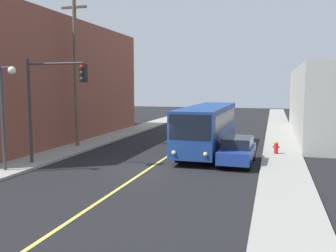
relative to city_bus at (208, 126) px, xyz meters
name	(u,v)px	position (x,y,z in m)	size (l,w,h in m)	color
ground_plane	(149,169)	(-2.20, -6.45, -1.82)	(120.00, 120.00, 0.00)	black
sidewalk_left	(107,138)	(-9.45, 3.55, -1.74)	(2.50, 90.00, 0.15)	gray
sidewalk_right	(281,146)	(5.05, 3.55, -1.74)	(2.50, 90.00, 0.15)	gray
lane_stripe_center	(200,135)	(-2.20, 8.55, -1.81)	(0.16, 60.00, 0.01)	#D8CC4C
building_left_brick	(30,82)	(-15.69, 1.67, 3.14)	(10.00, 23.27, 9.91)	brown
city_bus	(208,126)	(0.00, 0.00, 0.00)	(2.59, 12.16, 3.20)	navy
parked_car_blue	(237,150)	(2.43, -3.91, -0.98)	(1.94, 4.46, 1.62)	navy
utility_pole_near	(75,60)	(-9.71, -1.08, 4.67)	(2.40, 0.28, 11.63)	brown
traffic_signal_left_corner	(52,91)	(-7.61, -7.35, 2.49)	(3.75, 0.48, 6.00)	#2D2D33
street_lamp_left	(6,103)	(-9.03, -9.48, 1.92)	(0.98, 0.40, 5.50)	#38383D
fire_hydrant	(276,147)	(4.65, -0.57, -1.23)	(0.44, 0.26, 0.84)	red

